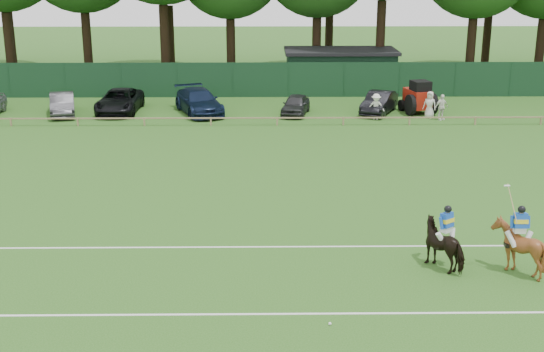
{
  "coord_description": "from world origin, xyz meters",
  "views": [
    {
      "loc": [
        0.15,
        -24.81,
        9.94
      ],
      "look_at": [
        0.5,
        3.0,
        1.4
      ],
      "focal_mm": 48.0,
      "sensor_mm": 36.0,
      "label": 1
    }
  ],
  "objects_px": {
    "suv_black": "(120,101)",
    "utility_shed": "(340,69)",
    "spectator_left": "(376,107)",
    "tractor": "(418,98)",
    "spectator_mid": "(441,107)",
    "sedan_grey": "(62,104)",
    "hatch_grey": "(296,105)",
    "horse_dark": "(445,245)",
    "estate_black": "(379,103)",
    "spectator_right": "(430,105)",
    "horse_chestnut": "(518,247)",
    "polo_ball": "(330,324)",
    "sedan_navy": "(199,101)"
  },
  "relations": [
    {
      "from": "horse_chestnut",
      "to": "spectator_mid",
      "type": "height_order",
      "value": "horse_chestnut"
    },
    {
      "from": "spectator_mid",
      "to": "tractor",
      "type": "distance_m",
      "value": 2.27
    },
    {
      "from": "polo_ball",
      "to": "sedan_grey",
      "type": "bearing_deg",
      "value": 117.89
    },
    {
      "from": "utility_shed",
      "to": "tractor",
      "type": "height_order",
      "value": "utility_shed"
    },
    {
      "from": "spectator_left",
      "to": "horse_dark",
      "type": "bearing_deg",
      "value": -84.05
    },
    {
      "from": "sedan_navy",
      "to": "spectator_left",
      "type": "height_order",
      "value": "spectator_left"
    },
    {
      "from": "horse_chestnut",
      "to": "spectator_right",
      "type": "height_order",
      "value": "horse_chestnut"
    },
    {
      "from": "sedan_navy",
      "to": "polo_ball",
      "type": "xyz_separation_m",
      "value": [
        5.99,
        -28.12,
        -0.74
      ]
    },
    {
      "from": "horse_dark",
      "to": "spectator_left",
      "type": "relative_size",
      "value": 1.15
    },
    {
      "from": "estate_black",
      "to": "spectator_right",
      "type": "relative_size",
      "value": 2.53
    },
    {
      "from": "spectator_left",
      "to": "horse_chestnut",
      "type": "bearing_deg",
      "value": -78.38
    },
    {
      "from": "sedan_grey",
      "to": "horse_chestnut",
      "type": "bearing_deg",
      "value": -63.96
    },
    {
      "from": "sedan_navy",
      "to": "utility_shed",
      "type": "bearing_deg",
      "value": 20.04
    },
    {
      "from": "horse_chestnut",
      "to": "spectator_left",
      "type": "distance_m",
      "value": 22.78
    },
    {
      "from": "polo_ball",
      "to": "spectator_mid",
      "type": "bearing_deg",
      "value": 70.47
    },
    {
      "from": "suv_black",
      "to": "tractor",
      "type": "relative_size",
      "value": 1.87
    },
    {
      "from": "sedan_navy",
      "to": "spectator_mid",
      "type": "relative_size",
      "value": 3.36
    },
    {
      "from": "hatch_grey",
      "to": "polo_ball",
      "type": "height_order",
      "value": "hatch_grey"
    },
    {
      "from": "sedan_navy",
      "to": "estate_black",
      "type": "height_order",
      "value": "sedan_navy"
    },
    {
      "from": "sedan_grey",
      "to": "spectator_mid",
      "type": "height_order",
      "value": "spectator_mid"
    },
    {
      "from": "spectator_mid",
      "to": "hatch_grey",
      "type": "bearing_deg",
      "value": 144.75
    },
    {
      "from": "suv_black",
      "to": "hatch_grey",
      "type": "xyz_separation_m",
      "value": [
        11.44,
        -0.83,
        -0.11
      ]
    },
    {
      "from": "spectator_left",
      "to": "tractor",
      "type": "height_order",
      "value": "tractor"
    },
    {
      "from": "spectator_mid",
      "to": "sedan_grey",
      "type": "bearing_deg",
      "value": 151.31
    },
    {
      "from": "polo_ball",
      "to": "hatch_grey",
      "type": "bearing_deg",
      "value": 89.48
    },
    {
      "from": "utility_shed",
      "to": "tractor",
      "type": "relative_size",
      "value": 2.93
    },
    {
      "from": "suv_black",
      "to": "spectator_mid",
      "type": "xyz_separation_m",
      "value": [
        20.42,
        -2.54,
        0.06
      ]
    },
    {
      "from": "spectator_right",
      "to": "spectator_mid",
      "type": "bearing_deg",
      "value": -14.8
    },
    {
      "from": "horse_dark",
      "to": "sedan_navy",
      "type": "relative_size",
      "value": 0.34
    },
    {
      "from": "horse_chestnut",
      "to": "spectator_mid",
      "type": "xyz_separation_m",
      "value": [
        2.87,
        22.56,
        -0.07
      ]
    },
    {
      "from": "sedan_grey",
      "to": "hatch_grey",
      "type": "relative_size",
      "value": 1.14
    },
    {
      "from": "sedan_grey",
      "to": "spectator_right",
      "type": "distance_m",
      "value": 23.36
    },
    {
      "from": "sedan_grey",
      "to": "sedan_navy",
      "type": "relative_size",
      "value": 0.79
    },
    {
      "from": "sedan_grey",
      "to": "spectator_mid",
      "type": "xyz_separation_m",
      "value": [
        23.94,
        -1.78,
        0.1
      ]
    },
    {
      "from": "suv_black",
      "to": "utility_shed",
      "type": "distance_m",
      "value": 17.23
    },
    {
      "from": "spectator_left",
      "to": "spectator_mid",
      "type": "bearing_deg",
      "value": 6.1
    },
    {
      "from": "horse_dark",
      "to": "suv_black",
      "type": "bearing_deg",
      "value": -96.0
    },
    {
      "from": "horse_chestnut",
      "to": "spectator_left",
      "type": "bearing_deg",
      "value": -85.55
    },
    {
      "from": "suv_black",
      "to": "spectator_mid",
      "type": "height_order",
      "value": "spectator_mid"
    },
    {
      "from": "sedan_grey",
      "to": "spectator_right",
      "type": "xyz_separation_m",
      "value": [
        23.33,
        -1.2,
        0.14
      ]
    },
    {
      "from": "suv_black",
      "to": "sedan_navy",
      "type": "distance_m",
      "value": 5.22
    },
    {
      "from": "spectator_left",
      "to": "tractor",
      "type": "xyz_separation_m",
      "value": [
        3.01,
        1.82,
        0.2
      ]
    },
    {
      "from": "utility_shed",
      "to": "suv_black",
      "type": "bearing_deg",
      "value": -151.93
    },
    {
      "from": "polo_ball",
      "to": "utility_shed",
      "type": "relative_size",
      "value": 0.01
    },
    {
      "from": "spectator_right",
      "to": "tractor",
      "type": "distance_m",
      "value": 1.5
    },
    {
      "from": "utility_shed",
      "to": "spectator_left",
      "type": "bearing_deg",
      "value": -83.55
    },
    {
      "from": "horse_dark",
      "to": "polo_ball",
      "type": "bearing_deg",
      "value": 5.57
    },
    {
      "from": "utility_shed",
      "to": "sedan_grey",
      "type": "bearing_deg",
      "value": -154.66
    },
    {
      "from": "sedan_grey",
      "to": "tractor",
      "type": "relative_size",
      "value": 1.48
    },
    {
      "from": "spectator_right",
      "to": "utility_shed",
      "type": "bearing_deg",
      "value": 143.25
    }
  ]
}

